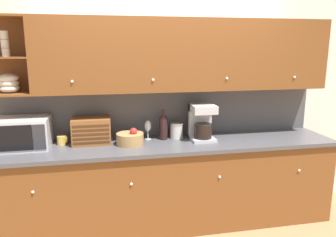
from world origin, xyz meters
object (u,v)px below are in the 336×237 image
microwave (23,133)px  bread_box (91,131)px  fruit_basket (130,139)px  coffee_maker (202,122)px  wine_glass (148,127)px  storage_canister (176,131)px  mug (62,140)px  wine_bottle (163,126)px

microwave → bread_box: bearing=3.4°
fruit_basket → coffee_maker: size_ratio=0.72×
fruit_basket → wine_glass: size_ratio=1.32×
storage_canister → coffee_maker: size_ratio=0.42×
microwave → wine_glass: microwave is taller
bread_box → wine_glass: 0.59m
microwave → mug: (0.35, 0.04, -0.11)m
fruit_basket → wine_bottle: 0.39m
coffee_maker → wine_glass: bearing=168.0°
microwave → wine_bottle: wine_bottle is taller
fruit_basket → storage_canister: fruit_basket is taller
fruit_basket → wine_bottle: size_ratio=0.85×
bread_box → wine_bottle: wine_bottle is taller
bread_box → mug: bearing=178.6°
mug → wine_glass: size_ratio=0.49×
microwave → coffee_maker: bearing=-1.9°
wine_glass → wine_bottle: wine_bottle is taller
microwave → coffee_maker: coffee_maker is taller
wine_glass → wine_bottle: size_ratio=0.64×
coffee_maker → wine_bottle: bearing=167.1°
mug → wine_glass: 0.89m
microwave → wine_bottle: (1.39, 0.03, -0.00)m
storage_canister → wine_bottle: bearing=-172.2°
bread_box → fruit_basket: bearing=-18.5°
mug → bread_box: bearing=-1.4°
microwave → mug: microwave is taller
microwave → wine_glass: size_ratio=2.39×
mug → coffee_maker: (1.45, -0.10, 0.15)m
bread_box → coffee_maker: bearing=-4.8°
storage_canister → fruit_basket: bearing=-164.4°
wine_glass → coffee_maker: coffee_maker is taller
storage_canister → microwave: bearing=-178.0°
fruit_basket → microwave: bearing=175.0°
wine_glass → coffee_maker: 0.58m
microwave → coffee_maker: size_ratio=1.30×
bread_box → coffee_maker: 1.15m
bread_box → wine_glass: size_ratio=1.85×
wine_bottle → coffee_maker: size_ratio=0.85×
wine_glass → storage_canister: bearing=-1.4°
wine_bottle → mug: bearing=179.3°
mug → fruit_basket: fruit_basket is taller
bread_box → microwave: bearing=-176.6°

